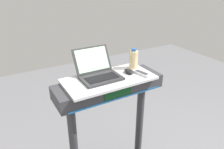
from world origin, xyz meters
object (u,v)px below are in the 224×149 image
water_bottle (134,59)px  tv_remote (142,73)px  laptop (98,72)px  computer_mouse (129,71)px

water_bottle → tv_remote: water_bottle is taller
laptop → tv_remote: size_ratio=1.95×
water_bottle → tv_remote: (-0.02, -0.15, -0.07)m
computer_mouse → water_bottle: (0.10, 0.07, 0.07)m
laptop → tv_remote: laptop is taller
water_bottle → tv_remote: bearing=-97.5°
laptop → tv_remote: (0.33, -0.14, -0.03)m
tv_remote → water_bottle: bearing=82.5°
computer_mouse → water_bottle: bearing=35.2°
water_bottle → tv_remote: size_ratio=1.08×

